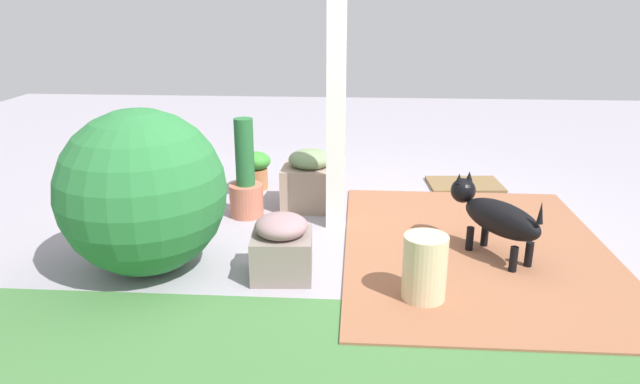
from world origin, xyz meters
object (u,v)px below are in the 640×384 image
at_px(porch_pillar, 336,92).
at_px(stone_planter_nearest, 310,180).
at_px(terracotta_pot_spiky, 178,168).
at_px(terracotta_pot_broad, 256,168).
at_px(round_shrub, 142,192).
at_px(dog, 495,215).
at_px(ceramic_urn, 425,269).
at_px(doormat, 465,184).
at_px(terracotta_pot_tall, 246,182).
at_px(stone_planter_mid, 282,247).

height_order(porch_pillar, stone_planter_nearest, porch_pillar).
xyz_separation_m(terracotta_pot_spiky, terracotta_pot_broad, (-0.64, -0.21, -0.05)).
xyz_separation_m(round_shrub, dog, (-2.22, -0.32, -0.22)).
relative_size(ceramic_urn, doormat, 0.61).
xyz_separation_m(porch_pillar, terracotta_pot_tall, (0.71, -0.15, -0.73)).
bearing_deg(doormat, terracotta_pot_tall, 25.37).
bearing_deg(round_shrub, terracotta_pot_broad, -103.77).
distance_m(terracotta_pot_broad, ceramic_urn, 2.35).
distance_m(round_shrub, terracotta_pot_spiky, 1.49).
bearing_deg(stone_planter_nearest, terracotta_pot_tall, 26.09).
distance_m(round_shrub, terracotta_pot_tall, 1.10).
distance_m(stone_planter_mid, terracotta_pot_tall, 1.10).
relative_size(stone_planter_mid, dog, 0.59).
height_order(stone_planter_mid, terracotta_pot_tall, terracotta_pot_tall).
distance_m(stone_planter_nearest, doormat, 1.53).
bearing_deg(doormat, stone_planter_nearest, 25.11).
bearing_deg(terracotta_pot_broad, round_shrub, 76.23).
bearing_deg(stone_planter_nearest, dog, 145.33).
relative_size(stone_planter_mid, doormat, 0.62).
xyz_separation_m(round_shrub, terracotta_pot_tall, (-0.45, -0.97, -0.24)).
relative_size(round_shrub, ceramic_urn, 2.59).
bearing_deg(doormat, stone_planter_mid, 52.79).
distance_m(terracotta_pot_tall, doormat, 2.07).
bearing_deg(stone_planter_nearest, terracotta_pot_spiky, -11.29).
distance_m(stone_planter_nearest, dog, 1.57).
height_order(round_shrub, terracotta_pot_tall, round_shrub).
distance_m(dog, ceramic_urn, 0.81).
xyz_separation_m(terracotta_pot_tall, ceramic_urn, (-1.26, 1.27, -0.08)).
height_order(terracotta_pot_spiky, doormat, terracotta_pot_spiky).
bearing_deg(porch_pillar, ceramic_urn, 116.31).
xyz_separation_m(terracotta_pot_broad, dog, (-1.82, 1.34, 0.11)).
bearing_deg(round_shrub, stone_planter_mid, 177.20).
height_order(terracotta_pot_broad, doormat, terracotta_pot_broad).
bearing_deg(dog, doormat, -92.99).
bearing_deg(terracotta_pot_broad, ceramic_urn, 123.68).
bearing_deg(terracotta_pot_broad, stone_planter_mid, 105.03).
bearing_deg(round_shrub, terracotta_pot_spiky, -80.68).
bearing_deg(round_shrub, dog, -171.84).
bearing_deg(terracotta_pot_spiky, ceramic_urn, 138.14).
bearing_deg(doormat, porch_pillar, 42.03).
height_order(stone_planter_nearest, stone_planter_mid, stone_planter_nearest).
distance_m(stone_planter_mid, dog, 1.41).
height_order(terracotta_pot_spiky, dog, same).
xyz_separation_m(round_shrub, doormat, (-2.30, -1.85, -0.50)).
bearing_deg(stone_planter_nearest, stone_planter_mid, 86.88).
relative_size(stone_planter_mid, ceramic_urn, 1.02).
relative_size(terracotta_pot_spiky, doormat, 0.79).
bearing_deg(terracotta_pot_broad, terracotta_pot_spiky, 18.13).
xyz_separation_m(stone_planter_mid, round_shrub, (0.86, -0.04, 0.32)).
height_order(terracotta_pot_spiky, terracotta_pot_broad, terracotta_pot_spiky).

